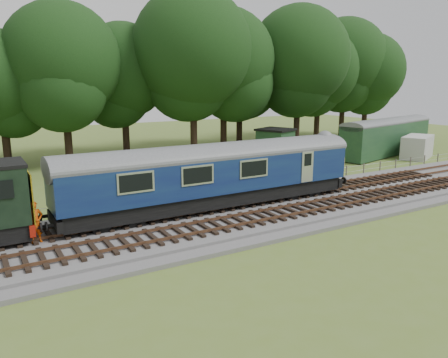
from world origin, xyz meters
TOP-DOWN VIEW (x-y plane):
  - ground at (0.00, 0.00)m, footprint 120.00×120.00m
  - ballast at (0.00, 0.00)m, footprint 70.00×7.00m
  - track_north at (0.00, 1.40)m, footprint 67.20×2.40m
  - track_south at (0.00, -1.60)m, footprint 67.20×2.40m
  - fence at (0.00, 4.50)m, footprint 64.00×0.12m
  - tree_line at (0.00, 22.00)m, footprint 70.00×8.00m
  - dmu_railcar at (-1.98, 1.40)m, footprint 18.05×2.86m
  - worker at (-11.81, 0.60)m, footprint 0.80×0.62m
  - parked_coach at (24.17, 10.58)m, footprint 15.07×5.87m
  - shed at (14.16, 16.78)m, footprint 4.42×4.42m
  - caravan at (25.16, 7.61)m, footprint 5.15×3.98m

SIDE VIEW (x-z plane):
  - ground at x=0.00m, z-range 0.00..0.00m
  - fence at x=0.00m, z-range -0.50..0.50m
  - tree_line at x=0.00m, z-range -9.00..9.00m
  - ballast at x=0.00m, z-range 0.00..0.35m
  - track_north at x=0.00m, z-range 0.31..0.52m
  - track_south at x=0.00m, z-range 0.31..0.52m
  - caravan at x=25.16m, z-range 0.00..2.26m
  - worker at x=-11.81m, z-range 0.35..2.31m
  - shed at x=14.16m, z-range 0.02..2.78m
  - parked_coach at x=24.17m, z-range 0.23..4.03m
  - dmu_railcar at x=-1.98m, z-range 0.67..4.54m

